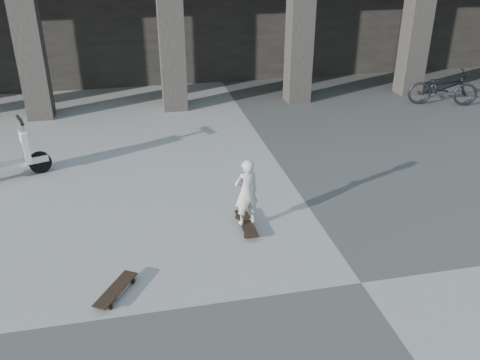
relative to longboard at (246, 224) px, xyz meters
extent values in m
plane|color=#474744|center=(1.26, -1.81, -0.07)|extent=(90.00, 90.00, 0.00)
cube|color=#2B2723|center=(-4.10, 6.69, 1.93)|extent=(0.65, 0.65, 4.00)
cube|color=#2B2723|center=(-0.53, 6.69, 1.93)|extent=(0.65, 0.65, 4.00)
cube|color=#2B2723|center=(3.04, 6.69, 1.93)|extent=(0.65, 0.65, 4.00)
cube|color=#2B2723|center=(6.62, 6.69, 1.93)|extent=(0.65, 0.65, 4.00)
cube|color=black|center=(0.00, 0.00, 0.01)|extent=(0.22, 0.92, 0.02)
cube|color=#B2B2B7|center=(0.00, 0.32, -0.03)|extent=(0.19, 0.05, 0.03)
cube|color=#B2B2B7|center=(0.00, -0.32, -0.03)|extent=(0.19, 0.05, 0.03)
cylinder|color=black|center=(-0.10, 0.32, -0.04)|extent=(0.03, 0.07, 0.07)
cylinder|color=black|center=(0.09, 0.32, -0.04)|extent=(0.03, 0.07, 0.07)
cylinder|color=black|center=(-0.09, -0.32, -0.04)|extent=(0.03, 0.07, 0.07)
cylinder|color=black|center=(0.10, -0.32, -0.04)|extent=(0.03, 0.07, 0.07)
cube|color=black|center=(-2.14, -1.34, 0.02)|extent=(0.61, 0.82, 0.02)
cube|color=#B2B2B7|center=(-1.98, -1.09, -0.03)|extent=(0.19, 0.14, 0.03)
cube|color=#B2B2B7|center=(-2.29, -1.59, -0.03)|extent=(0.19, 0.14, 0.03)
cylinder|color=black|center=(-2.06, -1.04, -0.04)|extent=(0.06, 0.08, 0.07)
cylinder|color=black|center=(-1.90, -1.14, -0.04)|extent=(0.06, 0.08, 0.07)
cylinder|color=black|center=(-2.37, -1.54, -0.04)|extent=(0.06, 0.08, 0.07)
cylinder|color=black|center=(-2.21, -1.64, -0.04)|extent=(0.06, 0.08, 0.07)
imported|color=beige|center=(0.00, 0.00, 0.59)|extent=(0.47, 0.37, 1.15)
cylinder|color=black|center=(-3.65, 3.03, 0.15)|extent=(0.46, 0.25, 0.45)
cube|color=silver|center=(-4.22, 2.83, 0.22)|extent=(0.73, 0.49, 0.08)
cube|color=silver|center=(-3.87, 2.96, 0.54)|extent=(0.23, 0.40, 0.65)
cube|color=silver|center=(-3.65, 3.03, 0.24)|extent=(0.37, 0.26, 0.13)
cylinder|color=#B2B2B7|center=(-3.87, 2.96, 0.96)|extent=(0.13, 0.13, 0.34)
cylinder|color=black|center=(-3.87, 2.96, 1.10)|extent=(0.24, 0.55, 0.07)
sphere|color=white|center=(-3.80, 2.98, 0.82)|extent=(0.13, 0.13, 0.13)
imported|color=black|center=(6.97, 5.41, 0.43)|extent=(2.02, 1.23, 1.00)
camera|label=1|loc=(-1.65, -7.13, 4.40)|focal=38.00mm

